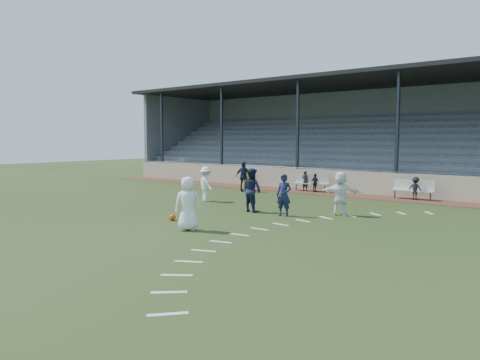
% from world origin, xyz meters
% --- Properties ---
extents(ground, '(90.00, 90.00, 0.00)m').
position_xyz_m(ground, '(0.00, 0.00, 0.00)').
color(ground, '#283817').
rests_on(ground, ground).
extents(cinder_track, '(34.00, 2.00, 0.02)m').
position_xyz_m(cinder_track, '(0.00, 10.50, 0.01)').
color(cinder_track, '#522B20').
rests_on(cinder_track, ground).
extents(retaining_wall, '(34.00, 0.18, 1.20)m').
position_xyz_m(retaining_wall, '(0.00, 11.55, 0.60)').
color(retaining_wall, '#C3B396').
rests_on(retaining_wall, ground).
extents(bench_left, '(2.04, 0.83, 0.95)m').
position_xyz_m(bench_left, '(-1.53, 10.84, 0.58)').
color(bench_left, silver).
rests_on(bench_left, cinder_track).
extents(bench_right, '(2.02, 0.54, 0.95)m').
position_xyz_m(bench_right, '(4.18, 10.85, 0.58)').
color(bench_right, silver).
rests_on(bench_right, cinder_track).
extents(trash_bin, '(0.56, 0.56, 0.89)m').
position_xyz_m(trash_bin, '(-6.19, 10.72, 0.46)').
color(trash_bin, yellow).
rests_on(trash_bin, cinder_track).
extents(football, '(0.24, 0.24, 0.24)m').
position_xyz_m(football, '(-0.60, -0.68, 0.12)').
color(football, '#CD4C0C').
rests_on(football, ground).
extents(player_white_lead, '(1.01, 0.99, 1.76)m').
position_xyz_m(player_white_lead, '(1.15, -1.60, 0.88)').
color(player_white_lead, white).
rests_on(player_white_lead, ground).
extents(player_navy_lead, '(0.66, 0.50, 1.62)m').
position_xyz_m(player_navy_lead, '(1.98, 2.73, 0.81)').
color(player_navy_lead, '#161E3D').
rests_on(player_navy_lead, ground).
extents(player_navy_mid, '(0.97, 0.81, 1.78)m').
position_xyz_m(player_navy_mid, '(0.36, 2.82, 0.89)').
color(player_navy_mid, '#161E3D').
rests_on(player_navy_mid, ground).
extents(player_white_wing, '(1.22, 0.95, 1.66)m').
position_xyz_m(player_white_wing, '(-3.27, 3.97, 0.83)').
color(player_white_wing, white).
rests_on(player_white_wing, ground).
extents(player_navy_wing, '(1.07, 0.68, 1.70)m').
position_xyz_m(player_navy_wing, '(-4.46, 8.36, 0.85)').
color(player_navy_wing, '#161E3D').
rests_on(player_navy_wing, ground).
extents(player_white_back, '(1.66, 0.81, 1.71)m').
position_xyz_m(player_white_back, '(3.60, 4.26, 0.86)').
color(player_white_back, white).
rests_on(player_white_back, ground).
extents(sub_left_near, '(0.42, 0.28, 1.14)m').
position_xyz_m(sub_left_near, '(-1.81, 10.62, 0.59)').
color(sub_left_near, black).
rests_on(sub_left_near, cinder_track).
extents(sub_left_far, '(0.65, 0.43, 1.03)m').
position_xyz_m(sub_left_far, '(-1.10, 10.51, 0.54)').
color(sub_left_far, black).
rests_on(sub_left_far, cinder_track).
extents(sub_right, '(0.76, 0.49, 1.12)m').
position_xyz_m(sub_right, '(4.35, 10.64, 0.58)').
color(sub_right, black).
rests_on(sub_right, cinder_track).
extents(grandstand, '(34.60, 9.00, 6.61)m').
position_xyz_m(grandstand, '(0.01, 16.26, 2.20)').
color(grandstand, gray).
rests_on(grandstand, ground).
extents(penalty_arc, '(3.89, 14.63, 0.01)m').
position_xyz_m(penalty_arc, '(4.12, 0.00, 0.01)').
color(penalty_arc, silver).
rests_on(penalty_arc, ground).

